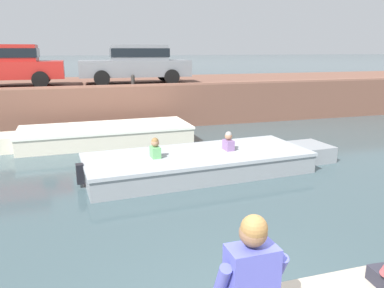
{
  "coord_description": "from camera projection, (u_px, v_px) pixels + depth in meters",
  "views": [
    {
      "loc": [
        -1.64,
        -2.64,
        3.01
      ],
      "look_at": [
        0.38,
        4.03,
        1.25
      ],
      "focal_mm": 35.0,
      "sensor_mm": 36.0,
      "label": 1
    }
  ],
  "objects": [
    {
      "name": "ground_plane",
      "position": [
        156.0,
        179.0,
        8.98
      ],
      "size": [
        400.0,
        400.0,
        0.0
      ],
      "primitive_type": "plane",
      "color": "#3D5156"
    },
    {
      "name": "far_quay_wall",
      "position": [
        117.0,
        99.0,
        16.9
      ],
      "size": [
        60.0,
        6.0,
        1.65
      ],
      "primitive_type": "cube",
      "color": "brown",
      "rests_on": "ground"
    },
    {
      "name": "far_wall_coping",
      "position": [
        124.0,
        86.0,
        14.02
      ],
      "size": [
        60.0,
        0.24,
        0.08
      ],
      "primitive_type": "cube",
      "color": "#925F4C",
      "rests_on": "far_quay_wall"
    },
    {
      "name": "boat_moored_central_cream",
      "position": [
        98.0,
        135.0,
        12.29
      ],
      "size": [
        6.59,
        2.3,
        0.56
      ],
      "color": "silver",
      "rests_on": "ground"
    },
    {
      "name": "motorboat_passing",
      "position": [
        208.0,
        162.0,
        9.42
      ],
      "size": [
        6.8,
        2.5,
        1.0
      ],
      "color": "#93999E",
      "rests_on": "ground"
    },
    {
      "name": "car_left_inner_red",
      "position": [
        3.0,
        64.0,
        13.84
      ],
      "size": [
        4.4,
        1.97,
        1.54
      ],
      "color": "#B2231E",
      "rests_on": "far_quay_wall"
    },
    {
      "name": "car_centre_grey",
      "position": [
        136.0,
        62.0,
        15.22
      ],
      "size": [
        4.45,
        2.1,
        1.54
      ],
      "color": "slate",
      "rests_on": "far_quay_wall"
    },
    {
      "name": "mooring_bollard_mid",
      "position": [
        133.0,
        80.0,
        14.19
      ],
      "size": [
        0.15,
        0.15,
        0.45
      ],
      "color": "#2D2B28",
      "rests_on": "far_quay_wall"
    },
    {
      "name": "person_seated_left",
      "position": [
        248.0,
        287.0,
        2.75
      ],
      "size": [
        0.54,
        0.53,
        0.97
      ],
      "color": "#282833",
      "rests_on": "near_quay"
    }
  ]
}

